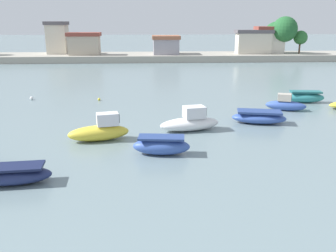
{
  "coord_description": "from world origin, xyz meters",
  "views": [
    {
      "loc": [
        5.61,
        -5.35,
        8.33
      ],
      "look_at": [
        6.98,
        19.43,
        0.84
      ],
      "focal_mm": 38.0,
      "sensor_mm": 36.0,
      "label": 1
    }
  ],
  "objects_px": {
    "moored_boat_2": "(12,175)",
    "moored_boat_7": "(285,104)",
    "moored_boat_3": "(100,131)",
    "moored_boat_6": "(259,117)",
    "mooring_buoy_3": "(99,99)",
    "mooring_buoy_1": "(32,98)",
    "moored_boat_8": "(305,97)",
    "moored_boat_5": "(191,122)",
    "moored_boat_4": "(161,146)"
  },
  "relations": [
    {
      "from": "moored_boat_5",
      "to": "moored_boat_6",
      "type": "distance_m",
      "value": 6.13
    },
    {
      "from": "moored_boat_3",
      "to": "mooring_buoy_1",
      "type": "relative_size",
      "value": 12.3
    },
    {
      "from": "moored_boat_7",
      "to": "moored_boat_6",
      "type": "bearing_deg",
      "value": -112.53
    },
    {
      "from": "moored_boat_8",
      "to": "mooring_buoy_1",
      "type": "relative_size",
      "value": 10.81
    },
    {
      "from": "moored_boat_5",
      "to": "moored_boat_6",
      "type": "height_order",
      "value": "moored_boat_5"
    },
    {
      "from": "moored_boat_7",
      "to": "mooring_buoy_1",
      "type": "relative_size",
      "value": 10.55
    },
    {
      "from": "moored_boat_2",
      "to": "mooring_buoy_3",
      "type": "relative_size",
      "value": 14.87
    },
    {
      "from": "moored_boat_2",
      "to": "moored_boat_8",
      "type": "distance_m",
      "value": 29.38
    },
    {
      "from": "moored_boat_2",
      "to": "moored_boat_4",
      "type": "relative_size",
      "value": 1.1
    },
    {
      "from": "moored_boat_2",
      "to": "moored_boat_5",
      "type": "relative_size",
      "value": 0.83
    },
    {
      "from": "mooring_buoy_1",
      "to": "mooring_buoy_3",
      "type": "bearing_deg",
      "value": -5.94
    },
    {
      "from": "moored_boat_5",
      "to": "moored_boat_7",
      "type": "bearing_deg",
      "value": 18.39
    },
    {
      "from": "moored_boat_2",
      "to": "mooring_buoy_1",
      "type": "height_order",
      "value": "moored_boat_2"
    },
    {
      "from": "moored_boat_2",
      "to": "moored_boat_5",
      "type": "xyz_separation_m",
      "value": [
        10.43,
        8.83,
        0.18
      ]
    },
    {
      "from": "moored_boat_4",
      "to": "moored_boat_7",
      "type": "distance_m",
      "value": 16.27
    },
    {
      "from": "mooring_buoy_1",
      "to": "moored_boat_8",
      "type": "bearing_deg",
      "value": -5.68
    },
    {
      "from": "mooring_buoy_1",
      "to": "moored_boat_3",
      "type": "bearing_deg",
      "value": -56.64
    },
    {
      "from": "moored_boat_7",
      "to": "moored_boat_4",
      "type": "bearing_deg",
      "value": -118.45
    },
    {
      "from": "moored_boat_3",
      "to": "moored_boat_7",
      "type": "relative_size",
      "value": 1.17
    },
    {
      "from": "moored_boat_5",
      "to": "mooring_buoy_1",
      "type": "distance_m",
      "value": 19.68
    },
    {
      "from": "moored_boat_4",
      "to": "moored_boat_6",
      "type": "xyz_separation_m",
      "value": [
        8.37,
        6.64,
        -0.07
      ]
    },
    {
      "from": "mooring_buoy_1",
      "to": "moored_boat_5",
      "type": "bearing_deg",
      "value": -36.69
    },
    {
      "from": "moored_boat_4",
      "to": "moored_boat_3",
      "type": "bearing_deg",
      "value": 150.58
    },
    {
      "from": "moored_boat_2",
      "to": "moored_boat_7",
      "type": "height_order",
      "value": "moored_boat_7"
    },
    {
      "from": "moored_boat_6",
      "to": "mooring_buoy_3",
      "type": "xyz_separation_m",
      "value": [
        -14.41,
        9.38,
        -0.37
      ]
    },
    {
      "from": "moored_boat_3",
      "to": "moored_boat_6",
      "type": "xyz_separation_m",
      "value": [
        12.62,
        3.63,
        -0.18
      ]
    },
    {
      "from": "moored_boat_2",
      "to": "moored_boat_5",
      "type": "bearing_deg",
      "value": 35.31
    },
    {
      "from": "moored_boat_6",
      "to": "mooring_buoy_1",
      "type": "relative_size",
      "value": 12.75
    },
    {
      "from": "moored_boat_7",
      "to": "mooring_buoy_3",
      "type": "xyz_separation_m",
      "value": [
        -18.22,
        5.23,
        -0.44
      ]
    },
    {
      "from": "moored_boat_2",
      "to": "moored_boat_6",
      "type": "relative_size",
      "value": 0.88
    },
    {
      "from": "moored_boat_7",
      "to": "moored_boat_8",
      "type": "height_order",
      "value": "moored_boat_7"
    },
    {
      "from": "moored_boat_4",
      "to": "moored_boat_6",
      "type": "bearing_deg",
      "value": 44.28
    },
    {
      "from": "moored_boat_4",
      "to": "moored_boat_7",
      "type": "bearing_deg",
      "value": 47.4
    },
    {
      "from": "moored_boat_6",
      "to": "mooring_buoy_3",
      "type": "relative_size",
      "value": 16.82
    },
    {
      "from": "moored_boat_7",
      "to": "mooring_buoy_1",
      "type": "distance_m",
      "value": 26.19
    },
    {
      "from": "moored_boat_2",
      "to": "moored_boat_7",
      "type": "distance_m",
      "value": 24.89
    },
    {
      "from": "mooring_buoy_3",
      "to": "moored_boat_4",
      "type": "bearing_deg",
      "value": -69.33
    },
    {
      "from": "moored_boat_2",
      "to": "moored_boat_6",
      "type": "bearing_deg",
      "value": 27.65
    },
    {
      "from": "moored_boat_7",
      "to": "mooring_buoy_3",
      "type": "height_order",
      "value": "moored_boat_7"
    },
    {
      "from": "mooring_buoy_3",
      "to": "moored_boat_8",
      "type": "bearing_deg",
      "value": -5.59
    },
    {
      "from": "moored_boat_5",
      "to": "moored_boat_2",
      "type": "bearing_deg",
      "value": -152.05
    },
    {
      "from": "moored_boat_2",
      "to": "mooring_buoy_3",
      "type": "height_order",
      "value": "moored_boat_2"
    },
    {
      "from": "moored_boat_2",
      "to": "mooring_buoy_1",
      "type": "relative_size",
      "value": 11.28
    },
    {
      "from": "moored_boat_4",
      "to": "moored_boat_5",
      "type": "distance_m",
      "value": 5.59
    },
    {
      "from": "moored_boat_2",
      "to": "moored_boat_7",
      "type": "relative_size",
      "value": 1.07
    },
    {
      "from": "moored_boat_5",
      "to": "moored_boat_7",
      "type": "xyz_separation_m",
      "value": [
        9.72,
        5.77,
        -0.09
      ]
    },
    {
      "from": "mooring_buoy_1",
      "to": "moored_boat_6",
      "type": "bearing_deg",
      "value": -25.05
    },
    {
      "from": "moored_boat_4",
      "to": "mooring_buoy_1",
      "type": "bearing_deg",
      "value": 134.3
    },
    {
      "from": "moored_boat_4",
      "to": "mooring_buoy_3",
      "type": "relative_size",
      "value": 13.52
    },
    {
      "from": "moored_boat_4",
      "to": "moored_boat_6",
      "type": "relative_size",
      "value": 0.8
    }
  ]
}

